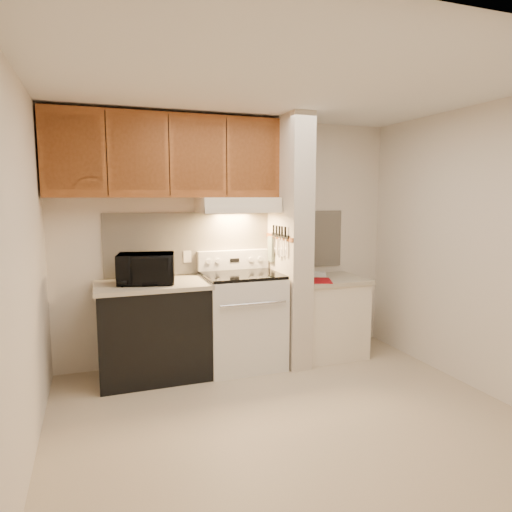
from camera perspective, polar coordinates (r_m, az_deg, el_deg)
name	(u,v)px	position (r m, az deg, el deg)	size (l,w,h in m)	color
floor	(287,416)	(3.80, 3.96, -19.32)	(3.60, 3.60, 0.00)	#C3B093
ceiling	(291,85)	(3.48, 4.35, 20.54)	(3.60, 3.60, 0.00)	white
wall_back	(232,240)	(4.82, -3.06, 1.98)	(3.60, 0.02, 2.50)	beige
wall_left	(22,272)	(3.16, -27.23, -1.76)	(0.02, 3.00, 2.50)	beige
wall_right	(476,249)	(4.46, 25.82, 0.79)	(0.02, 3.00, 2.50)	beige
backsplash	(232,242)	(4.81, -3.02, 1.79)	(2.60, 0.02, 0.63)	beige
range_body	(242,321)	(4.64, -1.76, -8.16)	(0.76, 0.65, 0.92)	silver
oven_window	(252,326)	(4.34, -0.46, -8.72)	(0.50, 0.01, 0.30)	black
oven_handle	(254,304)	(4.25, -0.30, -6.01)	(0.02, 0.02, 0.65)	silver
cooktop	(242,275)	(4.54, -1.79, -2.38)	(0.74, 0.64, 0.03)	black
range_backguard	(233,260)	(4.79, -2.84, -0.47)	(0.76, 0.08, 0.20)	silver
range_display	(235,260)	(4.75, -2.69, -0.54)	(0.10, 0.01, 0.04)	black
range_knob_left_outer	(208,262)	(4.67, -5.97, -0.70)	(0.05, 0.05, 0.02)	silver
range_knob_left_inner	(218,261)	(4.70, -4.78, -0.64)	(0.05, 0.05, 0.02)	silver
range_knob_right_inner	(251,259)	(4.80, -0.63, -0.44)	(0.05, 0.05, 0.02)	silver
range_knob_right_outer	(260,259)	(4.84, 0.49, -0.38)	(0.05, 0.05, 0.02)	silver
dishwasher_front	(153,332)	(4.48, -12.72, -9.27)	(1.00, 0.63, 0.87)	black
left_countertop	(152,285)	(4.37, -12.89, -3.54)	(1.04, 0.67, 0.04)	#BAAF95
spoon_rest	(159,278)	(4.57, -12.08, -2.68)	(0.24, 0.08, 0.02)	black
teal_jar	(158,279)	(4.28, -12.10, -2.86)	(0.08, 0.08, 0.09)	#226055
outlet	(187,257)	(4.70, -8.57, -0.08)	(0.08, 0.01, 0.12)	#EFE2C9
microwave	(146,269)	(4.32, -13.58, -1.54)	(0.51, 0.34, 0.28)	black
partition_pillar	(289,242)	(4.67, 4.18, 1.79)	(0.22, 0.70, 2.50)	beige
pillar_trim	(279,237)	(4.62, 2.87, 2.36)	(0.01, 0.70, 0.04)	brown
knife_strip	(280,236)	(4.57, 3.04, 2.55)	(0.02, 0.42, 0.04)	black
knife_blade_a	(286,247)	(4.42, 3.72, 1.08)	(0.01, 0.04, 0.16)	silver
knife_handle_a	(285,232)	(4.42, 3.68, 3.03)	(0.02, 0.02, 0.10)	black
knife_blade_b	(282,247)	(4.51, 3.27, 1.08)	(0.01, 0.04, 0.18)	silver
knife_handle_b	(282,231)	(4.50, 3.26, 3.11)	(0.02, 0.02, 0.10)	black
knife_blade_c	(279,248)	(4.57, 2.93, 1.04)	(0.01, 0.04, 0.20)	silver
knife_handle_c	(279,231)	(4.56, 2.94, 3.17)	(0.02, 0.02, 0.10)	black
knife_blade_d	(276,245)	(4.66, 2.46, 1.42)	(0.01, 0.04, 0.16)	silver
knife_handle_d	(277,230)	(4.63, 2.59, 3.24)	(0.02, 0.02, 0.10)	black
knife_blade_e	(273,245)	(4.73, 2.15, 1.38)	(0.01, 0.04, 0.18)	silver
knife_handle_e	(274,230)	(4.70, 2.21, 3.31)	(0.02, 0.02, 0.10)	black
oven_mitt	(271,249)	(4.79, 1.90, 0.90)	(0.03, 0.11, 0.26)	slate
right_cab_base	(328,318)	(5.03, 8.93, -7.68)	(0.70, 0.60, 0.81)	#EFE2C9
right_countertop	(328,279)	(4.93, 9.03, -2.91)	(0.74, 0.64, 0.04)	#BAAF95
red_folder	(320,281)	(4.71, 7.99, -3.06)	(0.22, 0.30, 0.01)	maroon
white_box	(319,274)	(5.02, 7.82, -2.24)	(0.15, 0.10, 0.04)	white
range_hood	(238,205)	(4.59, -2.30, 6.39)	(0.78, 0.44, 0.15)	#EFE2C9
hood_lip	(244,210)	(4.39, -1.48, 5.76)	(0.78, 0.04, 0.06)	#EFE2C9
upper_cabinets	(166,157)	(4.49, -11.13, 12.11)	(2.18, 0.33, 0.77)	brown
cab_door_a	(73,152)	(4.28, -21.91, 11.95)	(0.46, 0.01, 0.63)	brown
cab_gap_a	(106,153)	(4.28, -18.19, 12.11)	(0.01, 0.01, 0.73)	black
cab_door_b	(138,154)	(4.30, -14.48, 12.22)	(0.46, 0.01, 0.63)	brown
cab_gap_b	(169,155)	(4.34, -10.81, 12.29)	(0.01, 0.01, 0.73)	black
cab_door_c	(198,156)	(4.39, -7.21, 12.30)	(0.46, 0.01, 0.63)	brown
cab_gap_c	(227,157)	(4.45, -3.70, 12.27)	(0.01, 0.01, 0.73)	black
cab_door_d	(253,158)	(4.54, -0.32, 12.20)	(0.46, 0.01, 0.63)	brown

